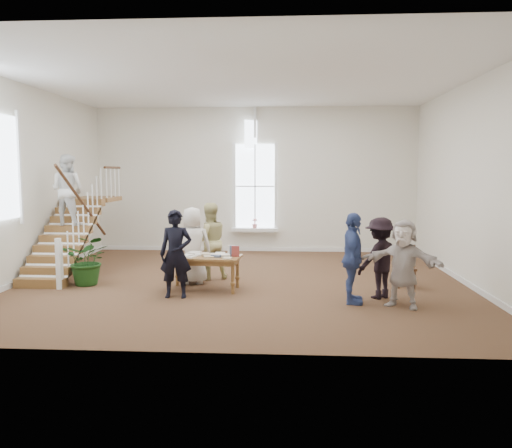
# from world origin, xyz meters

# --- Properties ---
(ground) EXTENTS (10.00, 10.00, 0.00)m
(ground) POSITION_xyz_m (0.00, 0.00, 0.00)
(ground) COLOR #4B311D
(ground) RESTS_ON ground
(room_shell) EXTENTS (10.49, 10.00, 10.00)m
(room_shell) POSITION_xyz_m (-0.00, 4.39, 0.40)
(room_shell) COLOR silver
(room_shell) RESTS_ON ground
(staircase) EXTENTS (1.10, 4.10, 2.92)m
(staircase) POSITION_xyz_m (-4.34, 0.75, 1.62)
(staircase) COLOR brown
(staircase) RESTS_ON ground
(library_table) EXTENTS (1.60, 0.89, 0.79)m
(library_table) POSITION_xyz_m (-0.75, -0.82, 0.65)
(library_table) COLOR brown
(library_table) RESTS_ON ground
(police_officer) EXTENTS (0.65, 0.44, 1.76)m
(police_officer) POSITION_xyz_m (-1.21, -1.47, 0.88)
(police_officer) COLOR black
(police_officer) RESTS_ON ground
(elderly_woman) EXTENTS (0.92, 0.68, 1.73)m
(elderly_woman) POSITION_xyz_m (-1.11, -0.22, 0.86)
(elderly_woman) COLOR silver
(elderly_woman) RESTS_ON ground
(person_yellow) EXTENTS (1.06, 0.96, 1.79)m
(person_yellow) POSITION_xyz_m (-0.81, 0.28, 0.90)
(person_yellow) COLOR #C9BF7D
(person_yellow) RESTS_ON ground
(woman_cluster_a) EXTENTS (0.54, 1.06, 1.74)m
(woman_cluster_a) POSITION_xyz_m (2.24, -1.73, 0.87)
(woman_cluster_a) COLOR #384A86
(woman_cluster_a) RESTS_ON ground
(woman_cluster_b) EXTENTS (1.20, 1.08, 1.61)m
(woman_cluster_b) POSITION_xyz_m (2.84, -1.28, 0.81)
(woman_cluster_b) COLOR black
(woman_cluster_b) RESTS_ON ground
(woman_cluster_c) EXTENTS (1.56, 1.16, 1.64)m
(woman_cluster_c) POSITION_xyz_m (3.14, -1.93, 0.82)
(woman_cluster_c) COLOR beige
(woman_cluster_c) RESTS_ON ground
(floor_plant) EXTENTS (1.05, 0.92, 1.12)m
(floor_plant) POSITION_xyz_m (-3.40, -0.50, 0.56)
(floor_plant) COLOR #173D13
(floor_plant) RESTS_ON ground
(side_chair) EXTENTS (0.44, 0.44, 0.92)m
(side_chair) POSITION_xyz_m (3.60, -0.27, 0.50)
(side_chair) COLOR #39190F
(side_chair) RESTS_ON ground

